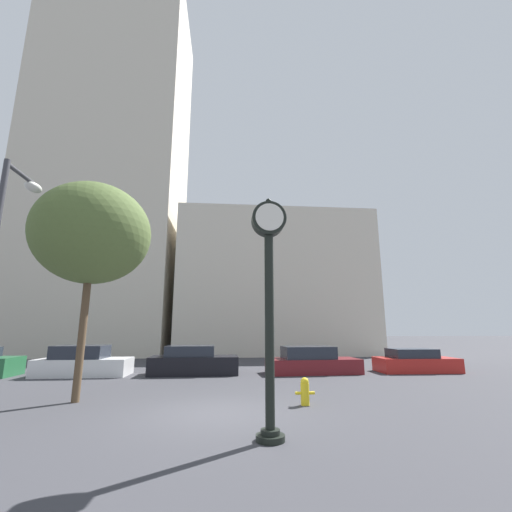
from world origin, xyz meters
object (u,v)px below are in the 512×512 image
Objects in this scene: street_clock at (269,283)px; car_black at (193,362)px; car_white at (83,363)px; car_red at (415,362)px; car_maroon at (311,362)px; bare_tree at (93,234)px; street_lamp_left at (4,246)px; fire_hydrant_near at (305,391)px.

street_clock reaches higher than car_black.
car_red is (16.84, 0.01, -0.09)m from car_white.
street_clock is 1.26× the size of car_red.
bare_tree reaches higher than car_maroon.
car_black is at bearing -178.55° from car_red.
bare_tree is (0.81, 3.10, 1.20)m from street_lamp_left.
car_red is 0.58× the size of bare_tree.
car_red reaches higher than fire_hydrant_near.
car_white is 0.90× the size of car_maroon.
street_lamp_left is at bearing -139.37° from car_maroon.
bare_tree is at bearing -154.91° from car_red.
car_black is (5.28, 0.04, -0.00)m from car_white.
bare_tree is (-6.94, 1.04, 4.96)m from fire_hydrant_near.
fire_hydrant_near is at bearing -38.47° from car_white.
car_red is 16.61m from bare_tree.
street_clock is 11.33m from car_maroon.
street_clock is at bearing -10.04° from street_lamp_left.
bare_tree is at bearing 142.48° from street_clock.
car_maroon is at bearing 34.81° from bare_tree.
car_red is (5.59, 0.09, -0.05)m from car_maroon.
bare_tree is (2.28, -6.32, 4.77)m from car_white.
car_white reaches higher than car_red.
car_maroon reaches higher than car_red.
street_lamp_left is (-3.81, -9.46, 3.57)m from car_black.
street_lamp_left reaches higher than car_maroon.
bare_tree is (-14.56, -6.33, 4.86)m from car_red.
street_lamp_left reaches higher than car_white.
fire_hydrant_near is at bearing -63.18° from car_black.
fire_hydrant_near is 8.60m from bare_tree.
street_clock reaches higher than car_maroon.
car_white is 5.43× the size of fire_hydrant_near.
street_lamp_left is at bearing -165.12° from fire_hydrant_near.
car_white reaches higher than car_maroon.
car_red is at bearing -2.08° from car_maroon.
car_red is (11.57, -0.03, -0.09)m from car_black.
car_white reaches higher than car_black.
street_clock is 6.47m from street_lamp_left.
street_lamp_left is at bearing 169.96° from street_clock.
car_black is 1.07× the size of car_red.
street_lamp_left is (-7.76, -2.06, 3.76)m from fire_hydrant_near.
car_white is 8.24m from bare_tree.
car_maroon is at bearing -0.31° from car_white.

